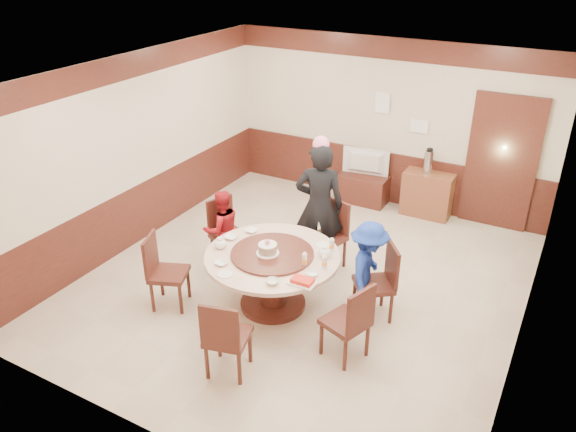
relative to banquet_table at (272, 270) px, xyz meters
The scene contains 31 objects.
room 0.89m from the banquet_table, 81.51° to the left, with size 6.00×6.04×2.84m.
banquet_table is the anchor object (origin of this frame).
chair_0 1.29m from the banquet_table, 19.40° to the left, with size 0.62×0.62×0.97m.
chair_1 1.24m from the banquet_table, 80.60° to the left, with size 0.55×0.56×0.97m.
chair_2 1.23m from the banquet_table, 150.98° to the left, with size 0.57×0.57×0.97m.
chair_3 1.34m from the banquet_table, 152.66° to the right, with size 0.58×0.57×0.97m.
chair_4 1.31m from the banquet_table, 81.74° to the right, with size 0.54×0.54×0.97m.
chair_5 1.29m from the banquet_table, 20.06° to the right, with size 0.57×0.56×0.97m.
person_standing 1.25m from the banquet_table, 87.41° to the left, with size 0.67×0.44×1.82m, color black.
person_red 1.23m from the banquet_table, 154.83° to the left, with size 0.56×0.43×1.14m, color #A8161E.
person_blue 1.17m from the banquet_table, 20.42° to the left, with size 0.82×0.47×1.26m, color #18349E.
birthday_cake 0.32m from the banquet_table, 130.09° to the right, with size 0.28×0.28×0.19m.
teapot_left 0.72m from the banquet_table, 165.00° to the right, with size 0.17×0.15×0.13m, color white.
teapot_right 0.70m from the banquet_table, 24.42° to the left, with size 0.17×0.15×0.13m, color white.
bowl_0 0.68m from the banquet_table, 144.96° to the left, with size 0.15×0.15×0.04m, color white.
bowl_1 0.67m from the banquet_table, 59.69° to the right, with size 0.15×0.15×0.05m, color white.
bowl_2 0.68m from the banquet_table, 130.28° to the right, with size 0.14×0.14×0.03m, color white.
bowl_3 0.71m from the banquet_table, 16.41° to the right, with size 0.14×0.14×0.04m, color white.
bowl_4 0.71m from the banquet_table, behind, with size 0.17×0.17×0.04m, color white.
saucer_near 0.73m from the banquet_table, 111.04° to the right, with size 0.18×0.18×0.01m, color white.
saucer_far 0.71m from the banquet_table, 48.01° to the left, with size 0.18×0.18×0.01m, color white.
shrimp_platter 0.76m from the banquet_table, 32.04° to the right, with size 0.30×0.20×0.06m.
bottle_0 0.55m from the banquet_table, ahead, with size 0.06×0.06×0.16m, color silver.
bottle_1 0.76m from the banquet_table, ahead, with size 0.06×0.06×0.16m, color silver.
bottle_2 0.79m from the banquet_table, 35.63° to the left, with size 0.06×0.06×0.16m, color silver.
tv_stand 3.45m from the banquet_table, 92.73° to the left, with size 0.85×0.45×0.50m, color #451C15.
television 3.44m from the banquet_table, 92.73° to the left, with size 0.80×0.11×0.46m, color gray.
side_cabinet 3.59m from the banquet_table, 74.52° to the left, with size 0.80×0.40×0.75m, color brown.
thermos 3.60m from the banquet_table, 75.21° to the left, with size 0.15×0.15×0.38m, color silver.
notice_left 3.83m from the banquet_table, 90.09° to the left, with size 0.25×0.00×0.35m, color white.
notice_right 3.80m from the banquet_table, 79.95° to the left, with size 0.30×0.00×0.22m, color white.
Camera 1 is at (2.90, -5.74, 4.26)m, focal length 35.00 mm.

